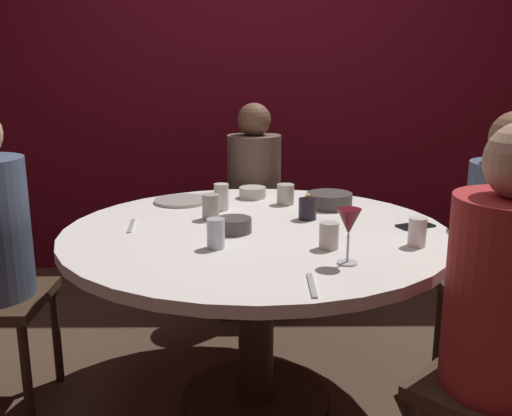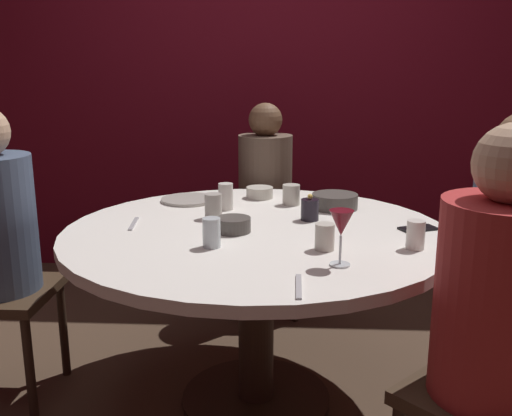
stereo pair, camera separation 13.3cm
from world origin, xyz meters
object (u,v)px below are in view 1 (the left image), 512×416
Objects in this scene: cup_near_candle at (211,207)px; cup_beside_wine at (216,233)px; wine_glass at (349,224)px; bowl_serving_large at (329,200)px; seated_diner_right at (507,230)px; cell_phone at (415,226)px; seated_diner_back at (254,185)px; bowl_salad_center at (234,225)px; bowl_small_white at (253,192)px; cup_by_right_diner at (286,194)px; dinner_plate at (182,201)px; cup_far_edge at (417,232)px; cup_by_left_diner at (329,236)px; cup_center_front at (221,197)px; seated_diner_front_right at (510,295)px; dining_table at (256,262)px; candle_holder at (307,209)px.

cup_near_candle and cup_beside_wine have the same top height.
wine_glass is 0.74m from bowl_serving_large.
seated_diner_right reaches higher than cell_phone.
seated_diner_back is at bearing 117.66° from bowl_serving_large.
wine_glass is at bearing -93.30° from bowl_serving_large.
wine_glass is 0.46m from cup_beside_wine.
bowl_salad_center is 0.58m from bowl_small_white.
cup_beside_wine is (-0.27, -0.63, 0.01)m from cup_by_right_diner.
bowl_small_white is (-0.29, 0.93, -0.10)m from wine_glass.
cup_by_right_diner reaches higher than dinner_plate.
cup_beside_wine is (-0.69, -0.02, 0.00)m from cup_far_edge.
cup_center_front reaches higher than cup_by_left_diner.
cup_near_candle reaches higher than bowl_salad_center.
bowl_small_white is 0.81m from cup_by_left_diner.
bowl_serving_large is (-0.64, 0.33, 0.04)m from seated_diner_right.
cup_center_front is (-0.39, 0.54, 0.01)m from cup_by_left_diner.
cup_by_right_diner is (-0.48, 0.38, 0.04)m from cell_phone.
cell_phone is at bearing -39.96° from seated_diner_front_right.
bowl_salad_center is at bearing -79.54° from cup_center_front.
cell_phone reaches higher than dining_table.
dining_table is 0.97m from seated_diner_right.
dining_table is 0.30m from candle_holder.
candle_holder is (0.21, 0.13, 0.18)m from dining_table.
wine_glass is (0.28, -0.40, 0.26)m from dining_table.
candle_holder is at bearing 133.57° from cup_far_edge.
seated_diner_right is 13.06× the size of cup_by_right_diner.
seated_diner_front_right is at bearing -17.87° from cell_phone.
seated_diner_right is at bearing 0.00° from dining_table.
seated_diner_back is (0.00, 0.95, 0.11)m from dining_table.
seated_diner_back is 0.61m from dinner_plate.
dining_table is 0.62m from cup_far_edge.
cup_by_left_diner is (0.24, -0.25, 0.18)m from dining_table.
bowl_serving_large is 2.19× the size of cup_by_left_diner.
cup_by_left_diner is at bearing -31.23° from bowl_salad_center.
seated_diner_front_right is at bearing -60.26° from bowl_small_white.
cup_beside_wine reaches higher than cup_by_left_diner.
seated_diner_back reaches higher than candle_holder.
seated_diner_right is 6.69× the size of wine_glass.
bowl_salad_center is (-0.29, -0.18, -0.02)m from candle_holder.
seated_diner_back reaches higher than cup_by_right_diner.
cup_beside_wine is at bearing -83.77° from cup_near_candle.
cup_center_front is (-0.14, 0.29, 0.19)m from dining_table.
seated_diner_right is 5.98× the size of bowl_serving_large.
bowl_salad_center is (0.25, -0.49, 0.02)m from dinner_plate.
seated_diner_front_right is (-0.29, -0.67, 0.01)m from seated_diner_right.
cup_by_left_diner is (0.04, -0.38, 0.00)m from candle_holder.
cell_phone is (0.61, 0.02, 0.14)m from dining_table.
bowl_serving_large is (0.04, 0.74, -0.10)m from wine_glass.
wine_glass is at bearing -58.48° from cup_center_front.
cup_by_left_diner is at bearing 11.48° from seated_diner_back.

